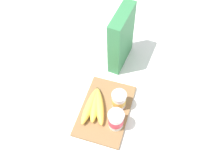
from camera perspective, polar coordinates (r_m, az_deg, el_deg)
ground_plane at (r=1.03m, az=-1.67°, el=-6.66°), size 2.40×2.40×0.00m
cutting_board at (r=1.03m, az=-1.68°, el=-6.48°), size 0.30×0.21×0.02m
cereal_box at (r=1.08m, az=2.28°, el=10.97°), size 0.20×0.08×0.29m
yogurt_cup_front at (r=0.99m, az=1.69°, el=-3.99°), size 0.06×0.06×0.09m
yogurt_cup_back at (r=0.94m, az=0.98°, el=-8.83°), size 0.07×0.07×0.10m
banana_bunch at (r=1.01m, az=-4.30°, el=-5.32°), size 0.19×0.11×0.04m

